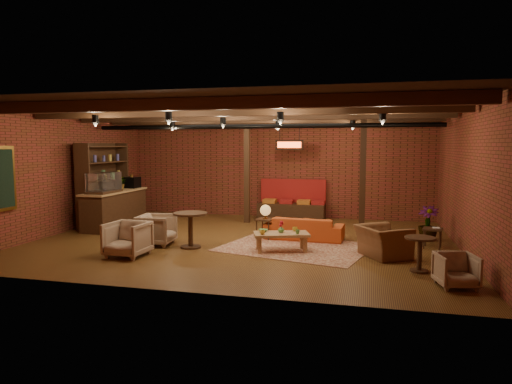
% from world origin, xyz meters
% --- Properties ---
extents(floor, '(10.00, 10.00, 0.00)m').
position_xyz_m(floor, '(0.00, 0.00, 0.00)').
color(floor, '#381B0E').
rests_on(floor, ground).
extents(ceiling, '(10.00, 8.00, 0.02)m').
position_xyz_m(ceiling, '(0.00, 0.00, 3.20)').
color(ceiling, black).
rests_on(ceiling, wall_back).
extents(wall_back, '(10.00, 0.02, 3.20)m').
position_xyz_m(wall_back, '(0.00, 4.00, 1.60)').
color(wall_back, brown).
rests_on(wall_back, ground).
extents(wall_front, '(10.00, 0.02, 3.20)m').
position_xyz_m(wall_front, '(0.00, -4.00, 1.60)').
color(wall_front, brown).
rests_on(wall_front, ground).
extents(wall_left, '(0.02, 8.00, 3.20)m').
position_xyz_m(wall_left, '(-5.00, 0.00, 1.60)').
color(wall_left, brown).
rests_on(wall_left, ground).
extents(wall_right, '(0.02, 8.00, 3.20)m').
position_xyz_m(wall_right, '(5.00, 0.00, 1.60)').
color(wall_right, brown).
rests_on(wall_right, ground).
extents(ceiling_beams, '(9.80, 6.40, 0.22)m').
position_xyz_m(ceiling_beams, '(0.00, 0.00, 3.08)').
color(ceiling_beams, black).
rests_on(ceiling_beams, ceiling).
extents(ceiling_pipe, '(9.60, 0.12, 0.12)m').
position_xyz_m(ceiling_pipe, '(0.00, 1.60, 2.85)').
color(ceiling_pipe, black).
rests_on(ceiling_pipe, ceiling).
extents(post_left, '(0.16, 0.16, 3.20)m').
position_xyz_m(post_left, '(-0.60, 2.60, 1.60)').
color(post_left, black).
rests_on(post_left, ground).
extents(post_right, '(0.16, 0.16, 3.20)m').
position_xyz_m(post_right, '(2.80, 2.00, 1.60)').
color(post_right, black).
rests_on(post_right, ground).
extents(service_counter, '(0.80, 2.50, 1.60)m').
position_xyz_m(service_counter, '(-4.10, 1.00, 0.80)').
color(service_counter, black).
rests_on(service_counter, ground).
extents(plant_counter, '(0.35, 0.39, 0.30)m').
position_xyz_m(plant_counter, '(-4.00, 1.20, 1.22)').
color(plant_counter, '#337F33').
rests_on(plant_counter, service_counter).
extents(shelving_hutch, '(0.52, 2.00, 2.40)m').
position_xyz_m(shelving_hutch, '(-4.50, 1.10, 1.20)').
color(shelving_hutch, black).
rests_on(shelving_hutch, ground).
extents(banquette, '(2.10, 0.70, 1.00)m').
position_xyz_m(banquette, '(0.60, 3.55, 0.50)').
color(banquette, maroon).
rests_on(banquette, ground).
extents(service_sign, '(0.86, 0.06, 0.30)m').
position_xyz_m(service_sign, '(0.60, 3.10, 2.35)').
color(service_sign, '#E24116').
rests_on(service_sign, ceiling).
extents(ceiling_spotlights, '(6.40, 4.40, 0.28)m').
position_xyz_m(ceiling_spotlights, '(0.00, 0.00, 2.86)').
color(ceiling_spotlights, black).
rests_on(ceiling_spotlights, ceiling).
extents(rug, '(3.68, 3.14, 0.01)m').
position_xyz_m(rug, '(1.36, -0.44, 0.01)').
color(rug, maroon).
rests_on(rug, floor).
extents(sofa, '(1.97, 0.87, 0.56)m').
position_xyz_m(sofa, '(1.43, 0.54, 0.28)').
color(sofa, '#B84419').
rests_on(sofa, floor).
extents(coffee_table, '(1.33, 0.94, 0.66)m').
position_xyz_m(coffee_table, '(1.10, -0.85, 0.37)').
color(coffee_table, '#906043').
rests_on(coffee_table, floor).
extents(side_table_lamp, '(0.49, 0.49, 0.86)m').
position_xyz_m(side_table_lamp, '(0.47, 0.38, 0.65)').
color(side_table_lamp, black).
rests_on(side_table_lamp, floor).
extents(round_table_left, '(0.78, 0.78, 0.81)m').
position_xyz_m(round_table_left, '(-0.96, -1.02, 0.55)').
color(round_table_left, black).
rests_on(round_table_left, floor).
extents(armchair_a, '(0.79, 0.83, 0.80)m').
position_xyz_m(armchair_a, '(-1.85, -0.93, 0.40)').
color(armchair_a, '#BFB294').
rests_on(armchair_a, floor).
extents(armchair_b, '(0.84, 0.79, 0.82)m').
position_xyz_m(armchair_b, '(-1.95, -2.10, 0.41)').
color(armchair_b, '#BFB294').
rests_on(armchair_b, floor).
extents(armchair_right, '(1.09, 1.20, 0.88)m').
position_xyz_m(armchair_right, '(3.28, -0.85, 0.44)').
color(armchair_right, brown).
rests_on(armchair_right, floor).
extents(side_table_book, '(0.49, 0.49, 0.48)m').
position_xyz_m(side_table_book, '(4.40, 0.27, 0.43)').
color(side_table_book, black).
rests_on(side_table_book, floor).
extents(round_table_right, '(0.56, 0.56, 0.66)m').
position_xyz_m(round_table_right, '(3.91, -1.86, 0.44)').
color(round_table_right, black).
rests_on(round_table_right, floor).
extents(armchair_far, '(0.71, 0.68, 0.62)m').
position_xyz_m(armchair_far, '(4.40, -2.69, 0.31)').
color(armchair_far, '#BFB294').
rests_on(armchair_far, floor).
extents(plant_tall, '(1.79, 1.79, 2.57)m').
position_xyz_m(plant_tall, '(4.40, 1.12, 1.28)').
color(plant_tall, '#4C7F4C').
rests_on(plant_tall, floor).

